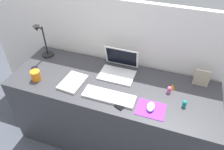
{
  "coord_description": "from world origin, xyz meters",
  "views": [
    {
      "loc": [
        0.44,
        -1.25,
        1.91
      ],
      "look_at": [
        0.0,
        0.0,
        0.83
      ],
      "focal_mm": 34.13,
      "sensor_mm": 36.0,
      "label": 1
    }
  ],
  "objects_px": {
    "cell_phone": "(123,103)",
    "desk_lamp": "(43,42)",
    "keyboard": "(109,96)",
    "toy_figurine_orange": "(172,86)",
    "toy_figurine_pink": "(169,90)",
    "picture_frame": "(202,78)",
    "toy_figurine_teal": "(185,103)",
    "coffee_mug": "(36,75)",
    "laptop": "(119,67)",
    "notebook_pad": "(73,82)",
    "mouse": "(151,107)"
  },
  "relations": [
    {
      "from": "cell_phone",
      "to": "desk_lamp",
      "type": "bearing_deg",
      "value": -178.67
    },
    {
      "from": "keyboard",
      "to": "toy_figurine_orange",
      "type": "distance_m",
      "value": 0.52
    },
    {
      "from": "toy_figurine_pink",
      "to": "toy_figurine_orange",
      "type": "relative_size",
      "value": 1.26
    },
    {
      "from": "picture_frame",
      "to": "toy_figurine_teal",
      "type": "relative_size",
      "value": 2.6
    },
    {
      "from": "keyboard",
      "to": "coffee_mug",
      "type": "height_order",
      "value": "coffee_mug"
    },
    {
      "from": "keyboard",
      "to": "desk_lamp",
      "type": "bearing_deg",
      "value": 157.44
    },
    {
      "from": "laptop",
      "to": "toy_figurine_teal",
      "type": "bearing_deg",
      "value": -21.87
    },
    {
      "from": "coffee_mug",
      "to": "toy_figurine_orange",
      "type": "height_order",
      "value": "coffee_mug"
    },
    {
      "from": "keyboard",
      "to": "toy_figurine_pink",
      "type": "xyz_separation_m",
      "value": [
        0.43,
        0.21,
        0.02
      ]
    },
    {
      "from": "toy_figurine_teal",
      "to": "cell_phone",
      "type": "bearing_deg",
      "value": -163.78
    },
    {
      "from": "keyboard",
      "to": "cell_phone",
      "type": "height_order",
      "value": "keyboard"
    },
    {
      "from": "toy_figurine_pink",
      "to": "notebook_pad",
      "type": "bearing_deg",
      "value": -168.88
    },
    {
      "from": "desk_lamp",
      "to": "picture_frame",
      "type": "distance_m",
      "value": 1.42
    },
    {
      "from": "notebook_pad",
      "to": "coffee_mug",
      "type": "relative_size",
      "value": 2.78
    },
    {
      "from": "desk_lamp",
      "to": "toy_figurine_orange",
      "type": "distance_m",
      "value": 1.22
    },
    {
      "from": "picture_frame",
      "to": "coffee_mug",
      "type": "bearing_deg",
      "value": -163.72
    },
    {
      "from": "picture_frame",
      "to": "keyboard",
      "type": "bearing_deg",
      "value": -149.86
    },
    {
      "from": "keyboard",
      "to": "coffee_mug",
      "type": "xyz_separation_m",
      "value": [
        -0.65,
        -0.0,
        0.03
      ]
    },
    {
      "from": "coffee_mug",
      "to": "mouse",
      "type": "bearing_deg",
      "value": -0.39
    },
    {
      "from": "toy_figurine_pink",
      "to": "toy_figurine_orange",
      "type": "xyz_separation_m",
      "value": [
        0.02,
        0.06,
        -0.01
      ]
    },
    {
      "from": "mouse",
      "to": "cell_phone",
      "type": "xyz_separation_m",
      "value": [
        -0.2,
        -0.02,
        -0.02
      ]
    },
    {
      "from": "cell_phone",
      "to": "picture_frame",
      "type": "xyz_separation_m",
      "value": [
        0.53,
        0.41,
        0.07
      ]
    },
    {
      "from": "coffee_mug",
      "to": "toy_figurine_teal",
      "type": "bearing_deg",
      "value": 4.59
    },
    {
      "from": "toy_figurine_teal",
      "to": "picture_frame",
      "type": "bearing_deg",
      "value": 70.43
    },
    {
      "from": "mouse",
      "to": "toy_figurine_pink",
      "type": "height_order",
      "value": "toy_figurine_pink"
    },
    {
      "from": "picture_frame",
      "to": "coffee_mug",
      "type": "relative_size",
      "value": 1.73
    },
    {
      "from": "cell_phone",
      "to": "toy_figurine_teal",
      "type": "bearing_deg",
      "value": 38.93
    },
    {
      "from": "laptop",
      "to": "toy_figurine_orange",
      "type": "height_order",
      "value": "laptop"
    },
    {
      "from": "laptop",
      "to": "desk_lamp",
      "type": "relative_size",
      "value": 0.85
    },
    {
      "from": "notebook_pad",
      "to": "laptop",
      "type": "bearing_deg",
      "value": 44.99
    },
    {
      "from": "coffee_mug",
      "to": "toy_figurine_orange",
      "type": "relative_size",
      "value": 1.83
    },
    {
      "from": "mouse",
      "to": "toy_figurine_teal",
      "type": "xyz_separation_m",
      "value": [
        0.23,
        0.1,
        0.01
      ]
    },
    {
      "from": "toy_figurine_teal",
      "to": "mouse",
      "type": "bearing_deg",
      "value": -155.59
    },
    {
      "from": "desk_lamp",
      "to": "toy_figurine_orange",
      "type": "relative_size",
      "value": 7.49
    },
    {
      "from": "desk_lamp",
      "to": "notebook_pad",
      "type": "relative_size",
      "value": 1.48
    },
    {
      "from": "desk_lamp",
      "to": "toy_figurine_pink",
      "type": "bearing_deg",
      "value": -5.22
    },
    {
      "from": "laptop",
      "to": "toy_figurine_pink",
      "type": "distance_m",
      "value": 0.47
    },
    {
      "from": "laptop",
      "to": "toy_figurine_orange",
      "type": "distance_m",
      "value": 0.48
    },
    {
      "from": "coffee_mug",
      "to": "toy_figurine_pink",
      "type": "relative_size",
      "value": 1.45
    },
    {
      "from": "keyboard",
      "to": "toy_figurine_teal",
      "type": "xyz_separation_m",
      "value": [
        0.55,
        0.1,
        0.02
      ]
    },
    {
      "from": "toy_figurine_orange",
      "to": "toy_figurine_pink",
      "type": "bearing_deg",
      "value": -109.11
    },
    {
      "from": "laptop",
      "to": "desk_lamp",
      "type": "distance_m",
      "value": 0.75
    },
    {
      "from": "mouse",
      "to": "toy_figurine_pink",
      "type": "relative_size",
      "value": 1.61
    },
    {
      "from": "toy_figurine_teal",
      "to": "desk_lamp",
      "type": "bearing_deg",
      "value": 170.45
    },
    {
      "from": "desk_lamp",
      "to": "toy_figurine_teal",
      "type": "bearing_deg",
      "value": -9.55
    },
    {
      "from": "cell_phone",
      "to": "toy_figurine_teal",
      "type": "height_order",
      "value": "toy_figurine_teal"
    },
    {
      "from": "mouse",
      "to": "notebook_pad",
      "type": "height_order",
      "value": "mouse"
    },
    {
      "from": "laptop",
      "to": "desk_lamp",
      "type": "bearing_deg",
      "value": -179.14
    },
    {
      "from": "desk_lamp",
      "to": "picture_frame",
      "type": "height_order",
      "value": "desk_lamp"
    },
    {
      "from": "notebook_pad",
      "to": "coffee_mug",
      "type": "height_order",
      "value": "coffee_mug"
    }
  ]
}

